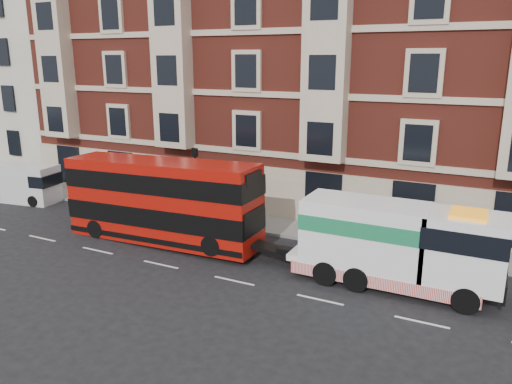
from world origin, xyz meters
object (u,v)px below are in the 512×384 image
at_px(box_van, 23,183).
at_px(pedestrian, 130,194).
at_px(tow_truck, 394,244).
at_px(double_decker_bus, 161,200).

bearing_deg(box_van, pedestrian, 3.10).
bearing_deg(tow_truck, double_decker_bus, -180.00).
relative_size(box_van, pedestrian, 2.72).
height_order(double_decker_bus, tow_truck, double_decker_bus).
xyz_separation_m(double_decker_bus, pedestrian, (-5.40, 3.78, -1.25)).
xyz_separation_m(tow_truck, pedestrian, (-17.46, 3.78, -0.84)).
bearing_deg(tow_truck, pedestrian, 167.77).
distance_m(box_van, pedestrian, 8.16).
xyz_separation_m(box_van, pedestrian, (8.00, 1.60, -0.16)).
relative_size(double_decker_bus, tow_truck, 1.25).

